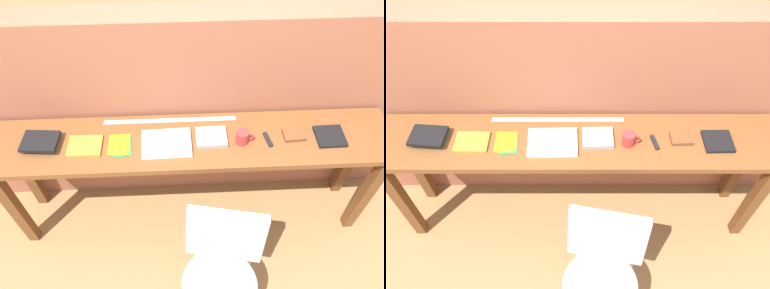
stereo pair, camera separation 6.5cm
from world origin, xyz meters
TOP-DOWN VIEW (x-y plane):
  - ground_plane at (0.00, 0.00)m, footprint 40.00×40.00m
  - brick_wall_back at (0.00, 0.64)m, footprint 6.00×0.20m
  - sideboard at (0.00, 0.30)m, footprint 2.50×0.44m
  - chair_white_moulded at (0.14, -0.36)m, footprint 0.52×0.53m
  - book_stack_leftmost at (-0.90, 0.31)m, footprint 0.22×0.19m
  - magazine_cycling at (-0.64, 0.28)m, footprint 0.20×0.16m
  - pamphlet_pile_colourful at (-0.43, 0.28)m, footprint 0.15×0.18m
  - book_open_centre at (-0.15, 0.27)m, footprint 0.30×0.22m
  - book_grey_hardcover at (0.12, 0.31)m, footprint 0.19×0.16m
  - mug at (0.30, 0.27)m, footprint 0.11×0.08m
  - multitool_folded at (0.46, 0.28)m, footprint 0.05×0.11m
  - leather_journal_brown at (0.63, 0.30)m, footprint 0.14×0.11m
  - book_repair_rightmost at (0.85, 0.28)m, footprint 0.18×0.17m
  - ruler_metal_back_edge at (-0.13, 0.47)m, footprint 0.84×0.03m

SIDE VIEW (x-z plane):
  - ground_plane at x=0.00m, z-range 0.00..0.00m
  - chair_white_moulded at x=0.14m, z-range 0.08..0.97m
  - sideboard at x=0.00m, z-range 0.30..1.18m
  - brick_wall_back at x=0.00m, z-range 0.00..1.54m
  - ruler_metal_back_edge at x=-0.13m, z-range 0.88..0.88m
  - pamphlet_pile_colourful at x=-0.43m, z-range 0.88..0.89m
  - multitool_folded at x=0.46m, z-range 0.88..0.90m
  - magazine_cycling at x=-0.64m, z-range 0.88..0.90m
  - book_repair_rightmost at x=0.85m, z-range 0.88..0.90m
  - book_open_centre at x=-0.15m, z-range 0.88..0.90m
  - leather_journal_brown at x=0.63m, z-range 0.88..0.90m
  - book_grey_hardcover at x=0.12m, z-range 0.88..0.91m
  - book_stack_leftmost at x=-0.90m, z-range 0.88..0.93m
  - mug at x=0.30m, z-range 0.88..0.97m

